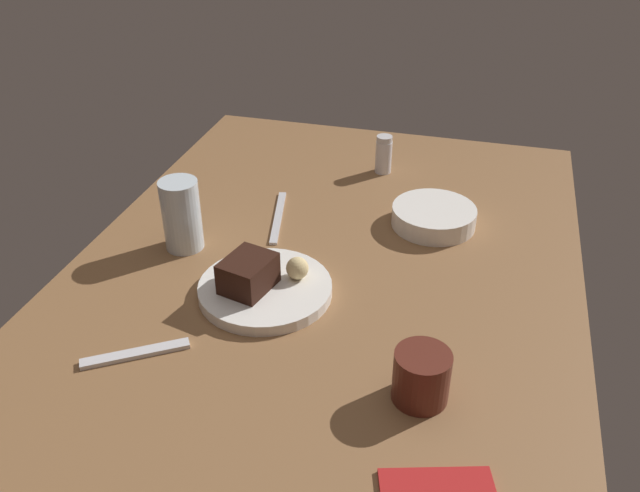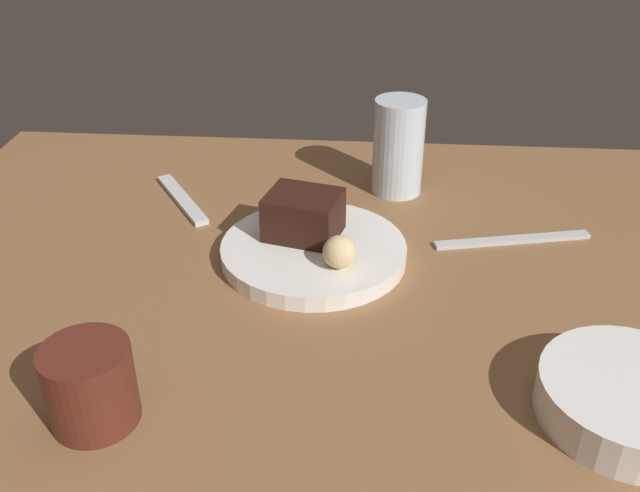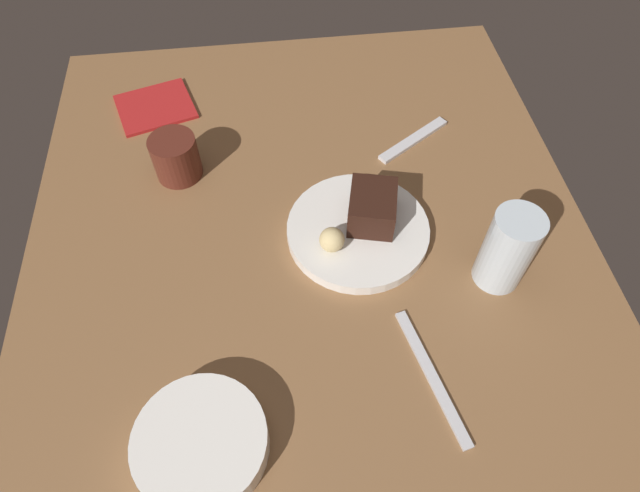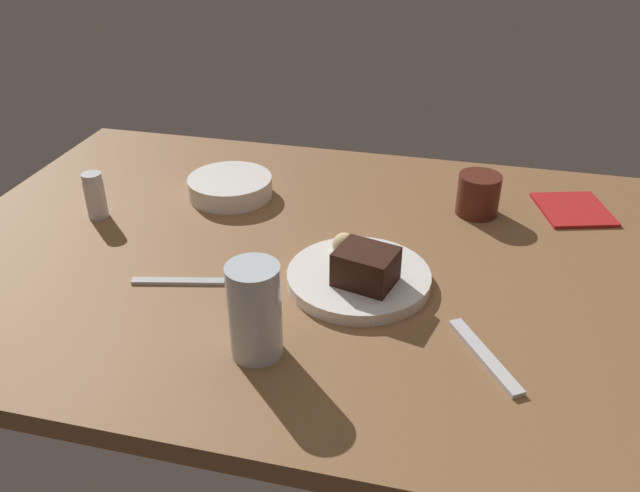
% 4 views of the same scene
% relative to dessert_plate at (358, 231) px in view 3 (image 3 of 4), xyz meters
% --- Properties ---
extents(dining_table, '(1.20, 0.84, 0.03)m').
position_rel_dessert_plate_xyz_m(dining_table, '(-0.10, 0.07, -0.02)').
color(dining_table, brown).
rests_on(dining_table, ground).
extents(dessert_plate, '(0.21, 0.21, 0.02)m').
position_rel_dessert_plate_xyz_m(dessert_plate, '(0.00, 0.00, 0.00)').
color(dessert_plate, white).
rests_on(dessert_plate, dining_table).
extents(chocolate_cake_slice, '(0.10, 0.08, 0.05)m').
position_rel_dessert_plate_xyz_m(chocolate_cake_slice, '(0.01, -0.02, 0.04)').
color(chocolate_cake_slice, black).
rests_on(chocolate_cake_slice, dessert_plate).
extents(bread_roll, '(0.04, 0.04, 0.04)m').
position_rel_dessert_plate_xyz_m(bread_roll, '(-0.03, 0.04, 0.03)').
color(bread_roll, '#DBC184').
rests_on(bread_roll, dessert_plate).
extents(water_glass, '(0.07, 0.07, 0.13)m').
position_rel_dessert_plate_xyz_m(water_glass, '(-0.10, -0.18, 0.05)').
color(water_glass, silver).
rests_on(water_glass, dining_table).
extents(side_bowl, '(0.15, 0.15, 0.04)m').
position_rel_dessert_plate_xyz_m(side_bowl, '(-0.28, 0.23, 0.01)').
color(side_bowl, white).
rests_on(side_bowl, dining_table).
extents(coffee_cup, '(0.07, 0.07, 0.07)m').
position_rel_dessert_plate_xyz_m(coffee_cup, '(0.16, 0.27, 0.03)').
color(coffee_cup, '#562319').
rests_on(coffee_cup, dining_table).
extents(dessert_spoon, '(0.10, 0.14, 0.01)m').
position_rel_dessert_plate_xyz_m(dessert_spoon, '(0.18, -0.13, -0.01)').
color(dessert_spoon, silver).
rests_on(dessert_spoon, dining_table).
extents(butter_knife, '(0.19, 0.06, 0.01)m').
position_rel_dessert_plate_xyz_m(butter_knife, '(-0.23, -0.06, -0.01)').
color(butter_knife, silver).
rests_on(butter_knife, dining_table).
extents(folded_napkin, '(0.15, 0.16, 0.01)m').
position_rel_dessert_plate_xyz_m(folded_napkin, '(0.33, 0.32, -0.01)').
color(folded_napkin, '#B21E1E').
rests_on(folded_napkin, dining_table).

